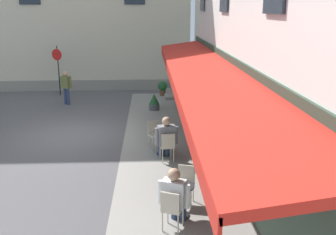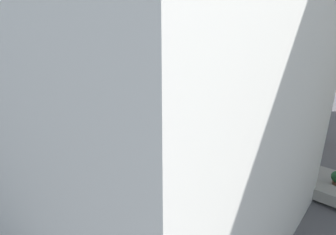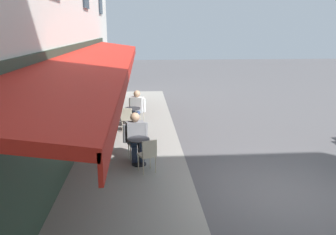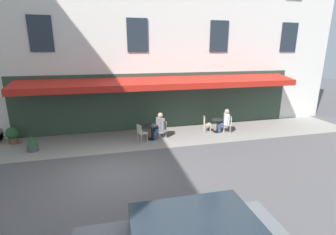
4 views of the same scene
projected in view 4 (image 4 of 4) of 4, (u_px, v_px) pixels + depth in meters
name	position (u px, v px, depth m)	size (l,w,h in m)	color
ground_plane	(114.00, 172.00, 9.20)	(70.00, 70.00, 0.00)	#565456
sidewalk_cafe_terrace	(174.00, 136.00, 13.13)	(20.50, 3.20, 0.01)	gray
cafe_building_facade	(162.00, 5.00, 17.01)	(20.00, 10.70, 15.00)	silver
cafe_table_near_entrance	(217.00, 124.00, 13.58)	(0.60, 0.60, 0.75)	black
cafe_chair_cream_facing_street	(229.00, 123.00, 13.48)	(0.52, 0.52, 0.91)	beige
cafe_chair_cream_under_awning	(206.00, 123.00, 13.57)	(0.49, 0.49, 0.91)	beige
cafe_table_mid_terrace	(152.00, 130.00, 12.46)	(0.60, 0.60, 0.75)	black
cafe_chair_cream_corner_left	(141.00, 132.00, 12.08)	(0.52, 0.52, 0.91)	beige
cafe_chair_cream_back_row	(163.00, 128.00, 12.70)	(0.47, 0.47, 0.91)	beige
seated_patron_in_grey	(159.00, 125.00, 12.57)	(0.64, 0.70, 1.37)	navy
seated_companion_in_white	(225.00, 120.00, 13.46)	(0.65, 0.65, 1.34)	navy
potted_plant_entrance_right	(32.00, 143.00, 11.03)	(0.47, 0.47, 0.75)	#4C4C51
potted_plant_entrance_left	(12.00, 134.00, 11.94)	(0.58, 0.58, 0.82)	brown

